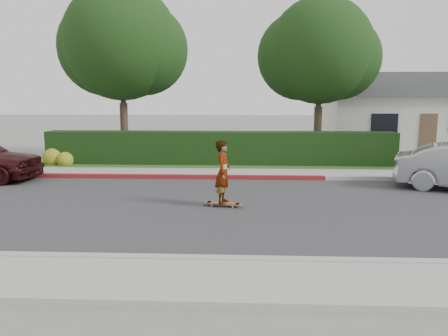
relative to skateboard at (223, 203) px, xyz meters
The scene contains 15 objects.
ground 2.50m from the skateboard, ahead, with size 120.00×120.00×0.00m, color slate.
road 2.50m from the skateboard, ahead, with size 60.00×8.00×0.01m, color #2D2D30.
curb_near 4.85m from the skateboard, 59.04° to the right, with size 60.00×0.20×0.15m, color #9E9E99.
sidewalk_near 5.64m from the skateboard, 63.75° to the right, with size 60.00×1.60×0.12m, color gray.
curb_far 4.75m from the skateboard, 58.28° to the left, with size 60.00×0.20×0.15m, color #9E9E99.
curb_red_section 4.75m from the skateboard, 121.79° to the left, with size 12.00×0.21×0.15m, color maroon.
sidewalk_far 5.53m from the skateboard, 63.19° to the left, with size 60.00×1.60×0.12m, color gray.
planting_strip 7.00m from the skateboard, 69.11° to the left, with size 60.00×1.60×0.10m, color #2D4C1E.
hedge 7.19m from the skateboard, 94.04° to the left, with size 15.00×1.00×1.50m, color black.
flowering_shrub 10.05m from the skateboard, 138.37° to the left, with size 1.40×1.00×0.90m.
tree_left 11.24m from the skateboard, 120.19° to the left, with size 5.99×5.21×8.00m.
tree_center 11.06m from the skateboard, 66.43° to the left, with size 5.66×4.84×7.44m.
house 19.19m from the skateboard, 56.63° to the left, with size 10.60×8.60×4.30m.
skateboard is the anchor object (origin of this frame).
skateboarder 0.88m from the skateboard, ahead, with size 0.63×0.41×1.72m, color white.
Camera 1 is at (-1.94, -11.57, 3.00)m, focal length 35.00 mm.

